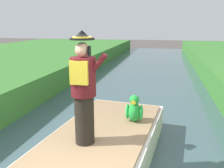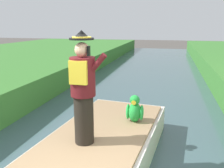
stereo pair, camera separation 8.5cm
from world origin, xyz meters
name	(u,v)px [view 1 (the left image)]	position (x,y,z in m)	size (l,w,h in m)	color
boat	(99,151)	(0.00, 1.23, 0.40)	(2.23, 4.36, 0.61)	silver
person_pirate	(84,89)	(-0.15, 0.93, 1.64)	(0.61, 0.42, 1.85)	black
parrot_plush	(134,110)	(0.54, 2.01, 0.95)	(0.36, 0.35, 0.57)	green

